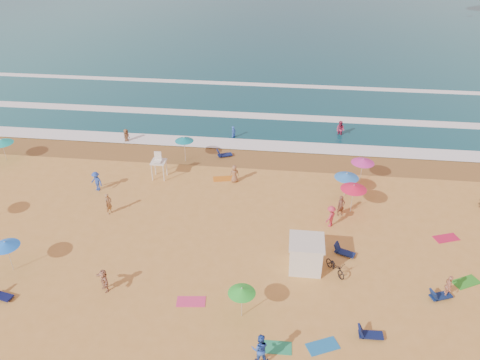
# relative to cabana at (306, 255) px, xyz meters

# --- Properties ---
(ground) EXTENTS (220.00, 220.00, 0.00)m
(ground) POSITION_rel_cabana_xyz_m (-2.55, 1.87, -1.00)
(ground) COLOR gold
(ground) RESTS_ON ground
(ocean) EXTENTS (220.00, 140.00, 0.18)m
(ocean) POSITION_rel_cabana_xyz_m (-2.55, 85.87, -1.00)
(ocean) COLOR #0C4756
(ocean) RESTS_ON ground
(wet_sand) EXTENTS (220.00, 220.00, 0.00)m
(wet_sand) POSITION_rel_cabana_xyz_m (-2.55, 14.37, -0.99)
(wet_sand) COLOR olive
(wet_sand) RESTS_ON ground
(surf_foam) EXTENTS (200.00, 18.70, 0.05)m
(surf_foam) POSITION_rel_cabana_xyz_m (-2.55, 23.19, -0.90)
(surf_foam) COLOR white
(surf_foam) RESTS_ON ground
(cabana) EXTENTS (2.00, 2.00, 2.00)m
(cabana) POSITION_rel_cabana_xyz_m (0.00, 0.00, 0.00)
(cabana) COLOR silver
(cabana) RESTS_ON ground
(cabana_roof) EXTENTS (2.20, 2.20, 0.12)m
(cabana_roof) POSITION_rel_cabana_xyz_m (0.00, 0.00, 1.06)
(cabana_roof) COLOR silver
(cabana_roof) RESTS_ON cabana
(bicycle) EXTENTS (1.55, 1.91, 0.97)m
(bicycle) POSITION_rel_cabana_xyz_m (1.90, -0.30, -0.51)
(bicycle) COLOR black
(bicycle) RESTS_ON ground
(lifeguard_stand) EXTENTS (1.20, 1.20, 2.10)m
(lifeguard_stand) POSITION_rel_cabana_xyz_m (-12.24, 9.93, 0.05)
(lifeguard_stand) COLOR white
(lifeguard_stand) RESTS_ON ground
(beach_umbrellas) EXTENTS (54.00, 30.29, 0.72)m
(beach_umbrellas) POSITION_rel_cabana_xyz_m (-2.48, 0.96, 1.04)
(beach_umbrellas) COLOR #208D2D
(beach_umbrellas) RESTS_ON ground
(loungers) EXTENTS (43.08, 25.85, 0.34)m
(loungers) POSITION_rel_cabana_xyz_m (2.63, -0.40, -0.83)
(loungers) COLOR #0D1244
(loungers) RESTS_ON ground
(towels) EXTENTS (46.58, 21.39, 0.03)m
(towels) POSITION_rel_cabana_xyz_m (-0.83, -1.57, -0.98)
(towels) COLOR red
(towels) RESTS_ON ground
(beachgoers) EXTENTS (52.18, 28.39, 2.13)m
(beachgoers) POSITION_rel_cabana_xyz_m (-1.14, 6.61, -0.18)
(beachgoers) COLOR tan
(beachgoers) RESTS_ON ground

